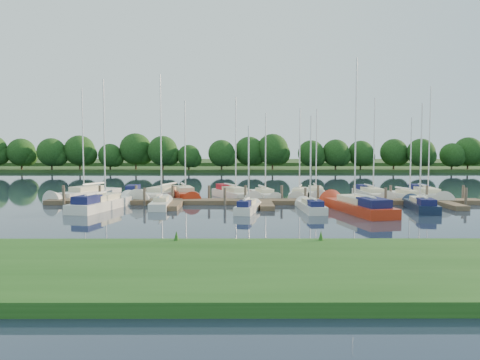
{
  "coord_description": "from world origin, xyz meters",
  "views": [
    {
      "loc": [
        -2.37,
        -34.86,
        5.2
      ],
      "look_at": [
        -2.24,
        8.0,
        2.2
      ],
      "focal_mm": 35.0,
      "sensor_mm": 36.0,
      "label": 1
    }
  ],
  "objects_px": {
    "sailboat_n_0": "(86,196)",
    "sailboat_s_2": "(248,208)",
    "sailboat_n_5": "(265,196)",
    "motorboat": "(133,194)",
    "dock": "(265,202)"
  },
  "relations": [
    {
      "from": "sailboat_s_2",
      "to": "dock",
      "type": "bearing_deg",
      "value": 83.16
    },
    {
      "from": "motorboat",
      "to": "sailboat_s_2",
      "type": "distance_m",
      "value": 16.39
    },
    {
      "from": "sailboat_n_5",
      "to": "sailboat_s_2",
      "type": "xyz_separation_m",
      "value": [
        -1.93,
        -10.07,
        0.04
      ]
    },
    {
      "from": "motorboat",
      "to": "sailboat_s_2",
      "type": "height_order",
      "value": "sailboat_s_2"
    },
    {
      "from": "sailboat_n_5",
      "to": "sailboat_n_0",
      "type": "bearing_deg",
      "value": -13.0
    },
    {
      "from": "sailboat_n_0",
      "to": "sailboat_n_5",
      "type": "xyz_separation_m",
      "value": [
        18.23,
        0.02,
        -0.01
      ]
    },
    {
      "from": "sailboat_n_0",
      "to": "sailboat_s_2",
      "type": "height_order",
      "value": "sailboat_n_0"
    },
    {
      "from": "sailboat_n_0",
      "to": "sailboat_s_2",
      "type": "bearing_deg",
      "value": 172.97
    },
    {
      "from": "dock",
      "to": "sailboat_s_2",
      "type": "height_order",
      "value": "sailboat_s_2"
    },
    {
      "from": "motorboat",
      "to": "sailboat_n_5",
      "type": "distance_m",
      "value": 13.81
    },
    {
      "from": "sailboat_n_0",
      "to": "sailboat_n_5",
      "type": "relative_size",
      "value": 1.28
    },
    {
      "from": "sailboat_n_0",
      "to": "sailboat_s_2",
      "type": "relative_size",
      "value": 1.59
    },
    {
      "from": "dock",
      "to": "sailboat_s_2",
      "type": "relative_size",
      "value": 5.51
    },
    {
      "from": "sailboat_n_5",
      "to": "sailboat_s_2",
      "type": "bearing_deg",
      "value": 66.08
    },
    {
      "from": "motorboat",
      "to": "sailboat_n_5",
      "type": "height_order",
      "value": "sailboat_n_5"
    }
  ]
}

